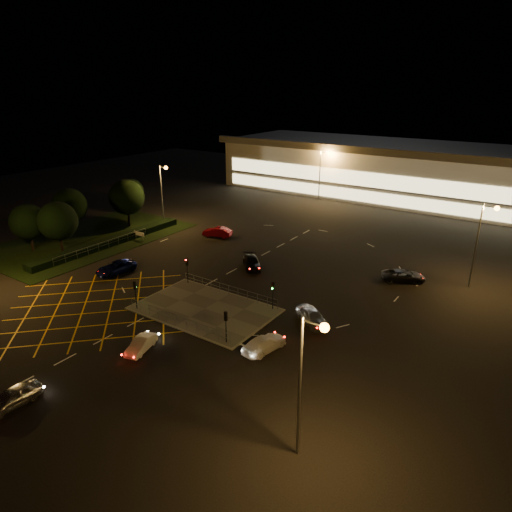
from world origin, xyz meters
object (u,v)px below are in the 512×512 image
Objects in this scene: signal_sw at (135,289)px; car_far_dkgrey at (252,262)px; car_approach_white at (264,343)px; signal_ne at (273,290)px; car_near_silver at (12,397)px; car_right_silver at (312,316)px; signal_nw at (187,265)px; car_circ_red at (217,232)px; car_left_blue at (116,267)px; car_queue_white at (141,344)px; car_east_grey at (404,276)px; signal_se at (226,321)px.

car_far_dkgrey is (3.39, 16.53, -1.66)m from signal_sw.
signal_sw reaches higher than car_approach_white.
car_approach_white is at bearing -63.35° from signal_ne.
car_near_silver is 26.76m from car_right_silver.
car_circ_red is at bearing 117.51° from signal_nw.
car_left_blue is 26.68m from car_right_silver.
signal_ne reaches higher than car_far_dkgrey.
car_far_dkgrey is at bearing -41.91° from car_approach_white.
car_left_blue is 17.27m from car_far_dkgrey.
signal_sw is 18.56m from car_right_silver.
signal_sw is 25.47m from car_circ_red.
car_queue_white is at bearing -125.78° from car_far_dkgrey.
car_circ_red is at bearing 103.82° from car_far_dkgrey.
signal_ne is at bearing 121.32° from car_east_grey.
signal_se is 0.61× the size of car_left_blue.
car_near_silver is (4.16, -15.79, -1.66)m from signal_sw.
car_queue_white is 19.42m from car_left_blue.
signal_se is (12.00, 0.00, 0.00)m from signal_sw.
car_left_blue is (-9.81, 5.40, -1.65)m from signal_sw.
signal_nw reaches higher than car_approach_white.
signal_ne is 5.02m from car_right_silver.
car_circ_red is 0.89× the size of car_east_grey.
car_near_silver is at bearing -132.33° from car_far_dkgrey.
car_approach_white is (3.50, 1.01, -1.69)m from signal_se.
car_circ_red is 0.99× the size of car_approach_white.
car_east_grey is (17.70, 6.70, 0.00)m from car_far_dkgrey.
car_far_dkgrey is at bearing 82.86° from car_east_grey.
signal_sw is at bearing -145.28° from car_far_dkgrey.
signal_nw is at bearing -33.65° from signal_se.
car_east_grey is (16.94, 39.02, 0.00)m from car_near_silver.
car_far_dkgrey is at bearing -62.50° from signal_se.
signal_sw and signal_nw have the same top height.
car_far_dkgrey is (-3.03, 21.79, 0.10)m from car_queue_white.
car_circ_red is (-20.35, 16.02, -1.61)m from signal_ne.
car_right_silver is (26.57, 2.41, 0.06)m from car_left_blue.
car_east_grey reaches higher than car_far_dkgrey.
car_queue_white is (-5.58, -13.25, -1.76)m from signal_ne.
signal_se is 0.69× the size of car_right_silver.
car_right_silver reaches higher than car_queue_white.
signal_se reaches higher than car_approach_white.
car_circ_red is (-20.35, 24.01, -1.61)m from signal_se.
car_queue_white is 0.81× the size of car_right_silver.
car_right_silver is at bearing -121.34° from signal_se.
car_far_dkgrey is (-0.77, 32.32, -0.00)m from car_near_silver.
signal_ne is 0.85× the size of car_queue_white.
car_circ_red is at bearing 60.62° from car_east_grey.
signal_ne is 0.69× the size of car_circ_red.
car_circ_red is at bearing 101.31° from car_queue_white.
signal_se is 7.87m from car_queue_white.
car_approach_white is at bearing -163.88° from signal_se.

